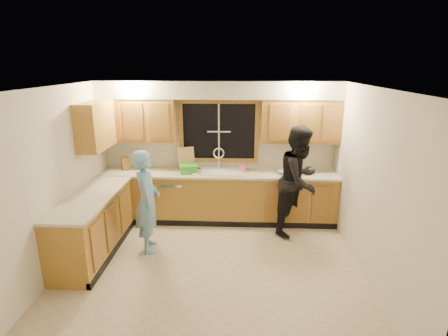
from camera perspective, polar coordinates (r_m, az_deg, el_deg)
The scene contains 26 objects.
floor at distance 5.16m, azimuth -2.10°, elevation -15.91°, with size 4.20×4.20×0.00m, color #BFAE93.
ceiling at distance 4.36m, azimuth -2.45°, elevation 12.99°, with size 4.20×4.20×0.00m, color white.
wall_back at distance 6.43m, azimuth -0.82°, elevation 2.92°, with size 4.20×4.20×0.00m, color silver.
wall_left at distance 5.22m, azimuth -25.89°, elevation -2.08°, with size 3.80×3.80×0.00m, color silver.
wall_right at distance 4.90m, azimuth 23.04°, elevation -2.88°, with size 3.80×3.80×0.00m, color silver.
base_cabinets_back at distance 6.39m, azimuth -0.96°, elevation -4.80°, with size 4.20×0.60×0.88m, color #AC7D32.
base_cabinets_left at distance 5.67m, azimuth -20.50°, elevation -8.81°, with size 0.60×1.90×0.88m, color #AC7D32.
countertop_back at distance 6.22m, azimuth -0.99°, elevation -0.90°, with size 4.20×0.63×0.04m, color beige.
countertop_left at distance 5.49m, azimuth -20.84°, elevation -4.47°, with size 0.63×1.90×0.04m, color beige.
upper_cabinets_left at distance 6.40m, azimuth -13.89°, elevation 7.64°, with size 1.35×0.33×0.75m, color #AC7D32.
upper_cabinets_right at distance 6.23m, azimuth 12.38°, elevation 7.49°, with size 1.35×0.33×0.75m, color #AC7D32.
upper_cabinets_return at distance 6.00m, azimuth -20.23°, elevation 6.52°, with size 0.33×0.90×0.75m, color #AC7D32.
soffit at distance 6.08m, azimuth -0.97°, elevation 12.64°, with size 4.20×0.35×0.30m, color silver.
window_frame at distance 6.34m, azimuth -0.84°, elevation 5.98°, with size 1.44×0.03×1.14m.
sink at distance 6.25m, azimuth -0.97°, elevation -1.15°, with size 0.86×0.52×0.57m.
dishwasher at distance 6.50m, azimuth -8.49°, elevation -4.89°, with size 0.60×0.56×0.82m, color silver.
stove at distance 5.21m, azimuth -22.94°, elevation -11.33°, with size 0.58×0.75×0.90m, color silver.
man at distance 5.39m, azimuth -12.44°, elevation -5.33°, with size 0.58×0.38×1.59m, color #70AAD4.
woman at distance 5.92m, azimuth 12.23°, elevation -2.02°, with size 0.89×0.70×1.84m, color black.
knife_block at distance 6.58m, azimuth -15.78°, elevation 0.70°, with size 0.13×0.11×0.24m, color #9E6A2B.
cutting_board at distance 6.38m, azimuth -6.20°, elevation 1.57°, with size 0.31×0.02×0.41m, color tan.
dish_crate at distance 6.23m, azimuth -5.77°, elevation -0.05°, with size 0.32×0.29×0.15m, color green.
soap_bottle at distance 6.27m, azimuth 3.13°, elevation 0.25°, with size 0.08×0.08×0.17m, color #F85E87.
bowl at distance 6.24m, azimuth 9.71°, elevation -0.64°, with size 0.22×0.22×0.05m, color silver.
can_left at distance 6.05m, azimuth -4.06°, elevation -0.62°, with size 0.07×0.07×0.13m, color beige.
can_right at distance 6.09m, azimuth -4.09°, elevation -0.56°, with size 0.06×0.06×0.12m, color beige.
Camera 1 is at (0.39, -4.33, 2.78)m, focal length 28.00 mm.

